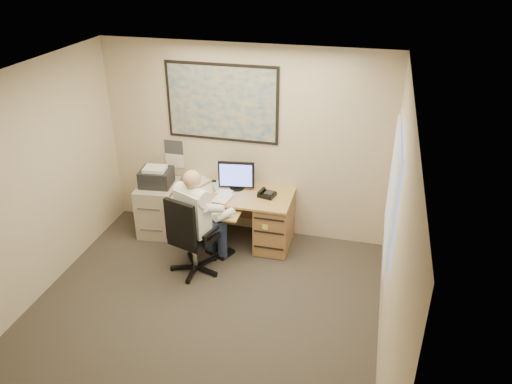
% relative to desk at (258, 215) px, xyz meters
% --- Properties ---
extents(room_shell, '(4.00, 4.50, 2.70)m').
position_rel_desk_xyz_m(room_shell, '(-0.27, -1.90, 0.91)').
color(room_shell, '#342E28').
rests_on(room_shell, ground).
extents(desk, '(1.60, 0.97, 1.15)m').
position_rel_desk_xyz_m(desk, '(0.00, 0.00, 0.00)').
color(desk, tan).
rests_on(desk, ground).
extents(world_map, '(1.56, 0.03, 1.06)m').
position_rel_desk_xyz_m(world_map, '(-0.58, 0.33, 1.46)').
color(world_map, '#1E4C93').
rests_on(world_map, room_shell).
extents(wall_calendar, '(0.28, 0.01, 0.42)m').
position_rel_desk_xyz_m(wall_calendar, '(-1.33, 0.34, 0.64)').
color(wall_calendar, white).
rests_on(wall_calendar, room_shell).
extents(window_blinds, '(0.06, 1.40, 1.30)m').
position_rel_desk_xyz_m(window_blinds, '(1.70, -1.10, 1.11)').
color(window_blinds, beige).
rests_on(window_blinds, room_shell).
extents(filing_cabinet, '(0.60, 0.69, 1.03)m').
position_rel_desk_xyz_m(filing_cabinet, '(-1.46, -0.04, -0.00)').
color(filing_cabinet, '#B4A391').
rests_on(filing_cabinet, ground).
extents(office_chair, '(0.82, 0.82, 1.11)m').
position_rel_desk_xyz_m(office_chair, '(-0.61, -0.88, -0.12)').
color(office_chair, black).
rests_on(office_chair, ground).
extents(person, '(0.89, 1.01, 1.41)m').
position_rel_desk_xyz_m(person, '(-0.63, -0.80, 0.26)').
color(person, white).
rests_on(person, office_chair).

